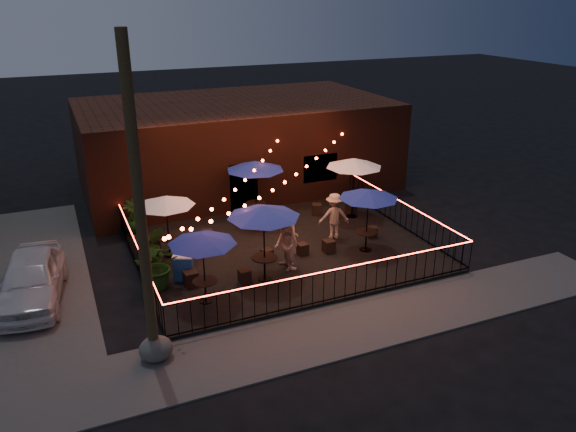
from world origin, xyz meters
The scene contains 36 objects.
ground centered at (0.00, 0.00, 0.00)m, with size 110.00×110.00×0.00m, color black.
patio centered at (0.00, 2.00, 0.07)m, with size 10.00×8.00×0.15m, color black.
sidewalk centered at (0.00, -3.25, 0.03)m, with size 18.00×2.50×0.05m, color #494543.
brick_building centered at (1.00, 9.99, 2.00)m, with size 14.00×8.00×4.00m.
utility_pole centered at (-5.40, -2.60, 4.00)m, with size 0.26×0.26×8.00m, color #362816.
fence_front centered at (0.00, -2.00, 0.66)m, with size 10.00×0.04×1.04m.
fence_left centered at (-5.00, 2.00, 0.66)m, with size 0.04×8.00×1.04m.
fence_right centered at (5.00, 2.00, 0.66)m, with size 0.04×8.00×1.04m.
festoon_lights centered at (-1.01, 1.70, 2.52)m, with size 10.02×8.72×1.32m.
cafe_table_0 centered at (-3.50, -0.53, 2.14)m, with size 2.61×2.61×2.18m.
cafe_table_1 centered at (-3.80, 2.97, 2.14)m, with size 2.37×2.37×2.18m.
cafe_table_2 centered at (-1.40, 0.08, 2.43)m, with size 2.66×2.66×2.49m.
cafe_table_3 centered at (0.06, 4.77, 2.43)m, with size 2.56×2.56×2.49m.
cafe_table_4 centered at (2.66, 0.68, 2.23)m, with size 2.60×2.60×2.28m.
cafe_table_5 centered at (3.80, 3.68, 2.39)m, with size 2.69×2.69×2.46m.
bistro_chair_0 centered at (-3.66, 0.59, 0.39)m, with size 0.40×0.40×0.48m, color black.
bistro_chair_1 centered at (-2.05, 0.15, 0.36)m, with size 0.35×0.35×0.42m, color black.
bistro_chair_2 centered at (-4.15, 3.76, 0.37)m, with size 0.37×0.37×0.44m, color black.
bistro_chair_3 centered at (-2.29, 3.57, 0.38)m, with size 0.39×0.39×0.46m, color black.
bistro_chair_4 centered at (-0.83, 1.31, 0.35)m, with size 0.34×0.34×0.40m, color black.
bistro_chair_5 centered at (0.45, 1.24, 0.36)m, with size 0.35×0.35×0.41m, color black.
bistro_chair_6 centered at (-0.10, 3.82, 0.40)m, with size 0.42×0.42×0.50m, color black.
bistro_chair_7 centered at (1.13, 4.26, 0.39)m, with size 0.40×0.40×0.48m, color black.
bistro_chair_8 centered at (1.39, 1.06, 0.37)m, with size 0.37×0.37×0.44m, color black.
bistro_chair_9 centered at (3.47, 1.56, 0.35)m, with size 0.35×0.35×0.41m, color black.
bistro_chair_10 centered at (2.60, 4.47, 0.37)m, with size 0.38×0.38×0.45m, color black.
bistro_chair_11 centered at (4.04, 4.19, 0.37)m, with size 0.37×0.37×0.44m, color black.
patron_a centered at (-0.29, 0.52, 1.14)m, with size 0.72×0.47×1.98m, color #D9B28F.
patron_b centered at (-0.53, 0.47, 0.99)m, with size 0.81×0.63×1.67m, color tan.
patron_c centered at (2.12, 2.08, 1.02)m, with size 1.12×0.64×1.74m, color #CFAC86.
potted_shrub_a centered at (-4.60, 0.89, 0.92)m, with size 1.38×1.19×1.53m, color #0C400F.
potted_shrub_b centered at (-4.41, 2.52, 0.84)m, with size 0.76×0.61×1.38m, color #104010.
potted_shrub_c centered at (-4.60, 5.59, 0.79)m, with size 0.71×0.71×1.27m, color #16390F.
cooler centered at (-3.75, 1.09, 0.57)m, with size 0.76×0.67×0.84m.
boulder centered at (-5.37, -2.62, 0.34)m, with size 0.87×0.74×0.68m, color #4B4A45.
car_white centered at (-8.16, 1.84, 0.73)m, with size 1.72×4.28×1.46m, color silver.
Camera 1 is at (-7.02, -14.77, 8.63)m, focal length 35.00 mm.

